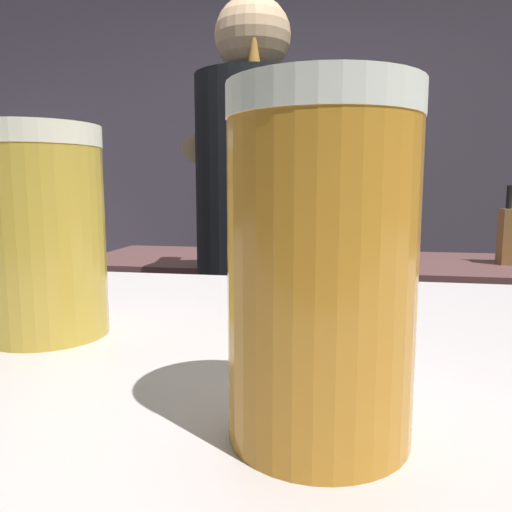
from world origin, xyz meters
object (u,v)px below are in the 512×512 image
object	(u,v)px
mini_fridge	(10,273)
pint_glass_near	(43,233)
bartender	(253,249)
bottle_vinegar	(284,183)
pint_glass_far	(321,268)
bottle_hot_sauce	(327,185)
chefs_knife	(346,261)
mixing_bowl	(231,249)

from	to	relation	value
mini_fridge	pint_glass_near	size ratio (longest dim) A/B	8.18
bartender	mini_fridge	bearing A→B (deg)	38.78
mini_fridge	bottle_vinegar	distance (m)	2.02
bartender	bottle_vinegar	size ratio (longest dim) A/B	8.19
pint_glass_far	bottle_vinegar	xyz separation A→B (m)	(-0.41, 3.15, 0.06)
bottle_hot_sauce	chefs_knife	bearing A→B (deg)	-84.62
pint_glass_near	pint_glass_far	world-z (taller)	pint_glass_near
bartender	pint_glass_far	bearing A→B (deg)	179.06
chefs_knife	bottle_hot_sauce	bearing A→B (deg)	81.38
bartender	chefs_knife	xyz separation A→B (m)	(0.28, 0.41, -0.09)
bottle_vinegar	bottle_hot_sauce	xyz separation A→B (m)	(0.29, -0.09, -0.01)
mini_fridge	bottle_vinegar	bearing A→B (deg)	7.74
pint_glass_near	bartender	bearing A→B (deg)	93.43
mini_fridge	pint_glass_near	world-z (taller)	pint_glass_near
pint_glass_far	bottle_hot_sauce	xyz separation A→B (m)	(-0.12, 3.06, 0.05)
chefs_knife	pint_glass_far	size ratio (longest dim) A/B	1.67
bartender	mixing_bowl	xyz separation A→B (m)	(-0.20, 0.54, -0.07)
pint_glass_near	bottle_vinegar	xyz separation A→B (m)	(-0.21, 3.04, 0.05)
pint_glass_far	chefs_knife	bearing A→B (deg)	89.58
bartender	pint_glass_far	world-z (taller)	bartender
bottle_hot_sauce	mixing_bowl	bearing A→B (deg)	-105.43
bottle_vinegar	chefs_knife	bearing A→B (deg)	-74.10
chefs_knife	bottle_hot_sauce	distance (m)	1.42
mini_fridge	bottle_vinegar	xyz separation A→B (m)	(1.91, 0.26, 0.62)
mixing_bowl	pint_glass_far	xyz separation A→B (m)	(0.46, -1.81, 0.22)
mixing_bowl	bottle_vinegar	xyz separation A→B (m)	(0.06, 1.34, 0.28)
bartender	mixing_bowl	bearing A→B (deg)	7.19
bartender	bottle_hot_sauce	distance (m)	1.81
mixing_bowl	pint_glass_near	bearing A→B (deg)	-81.07
bottle_vinegar	bartender	bearing A→B (deg)	-85.67
mini_fridge	bottle_hot_sauce	bearing A→B (deg)	4.41
bartender	bottle_vinegar	world-z (taller)	bartender
mini_fridge	mixing_bowl	xyz separation A→B (m)	(1.85, -1.08, 0.34)
mini_fridge	pint_glass_near	bearing A→B (deg)	-52.71
pint_glass_near	bottle_vinegar	size ratio (longest dim) A/B	0.69
pint_glass_far	bottle_hot_sauce	world-z (taller)	bottle_hot_sauce
mixing_bowl	bottle_hot_sauce	size ratio (longest dim) A/B	0.87
pint_glass_near	bottle_hot_sauce	xyz separation A→B (m)	(0.08, 2.95, 0.04)
bartender	pint_glass_near	xyz separation A→B (m)	(0.07, -1.16, 0.16)
chefs_knife	bottle_hot_sauce	world-z (taller)	bottle_hot_sauce
bartender	chefs_knife	bearing A→B (deg)	-47.21
chefs_knife	bottle_vinegar	world-z (taller)	bottle_vinegar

